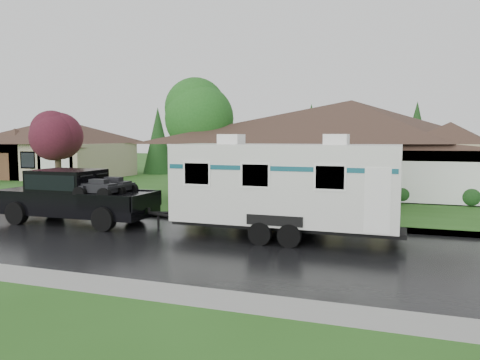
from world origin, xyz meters
name	(u,v)px	position (x,y,z in m)	size (l,w,h in m)	color
ground	(250,235)	(0.00, 0.00, 0.00)	(140.00, 140.00, 0.00)	#2A591C
road	(231,247)	(0.00, -2.00, 0.01)	(140.00, 8.00, 0.01)	black
curb	(267,222)	(0.00, 2.25, 0.07)	(140.00, 0.50, 0.15)	gray
lawn	(320,189)	(0.00, 15.00, 0.07)	(140.00, 26.00, 0.15)	#2A591C
house_main	(355,135)	(2.29, 13.84, 3.59)	(19.44, 10.80, 6.90)	gray
house_far	(60,143)	(-21.78, 15.85, 2.97)	(10.80, 8.64, 5.80)	tan
tree_left_green	(200,115)	(-5.74, 8.52, 4.72)	(3.98, 3.98, 6.59)	#382B1E
tree_red	(57,135)	(-14.76, 7.41, 3.62)	(3.03, 3.03, 5.01)	#382B1E
shrub_row	(340,191)	(2.00, 9.30, 0.65)	(13.60, 1.00, 1.00)	#143814
pickup_truck	(74,195)	(-7.52, -0.18, 1.16)	(6.52, 2.48, 2.17)	black
travel_trailer	(285,184)	(1.30, -0.18, 1.91)	(8.04, 2.82, 3.61)	silver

